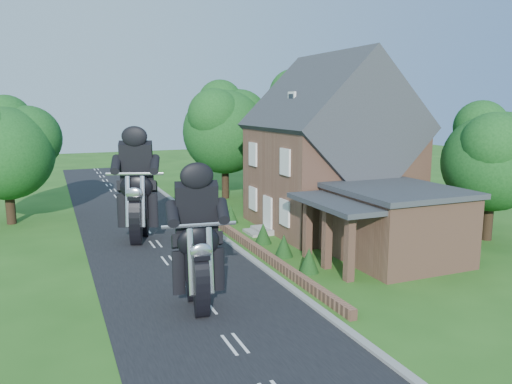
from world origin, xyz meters
name	(u,v)px	position (x,y,z in m)	size (l,w,h in m)	color
ground	(185,281)	(0.00, 0.00, 0.00)	(120.00, 120.00, 0.00)	#255618
road	(185,281)	(0.00, 0.00, 0.01)	(7.00, 80.00, 0.02)	black
kerb	(265,269)	(3.65, 0.00, 0.06)	(0.30, 80.00, 0.12)	gray
garden_wall	(239,237)	(4.30, 5.00, 0.20)	(0.30, 22.00, 0.40)	#91614A
house	(330,154)	(10.49, 6.00, 4.34)	(9.54, 8.64, 10.24)	#91614A
annex	(393,223)	(9.87, -0.80, 1.77)	(7.05, 5.94, 3.44)	#91614A
tree_annex_side	(496,153)	(17.13, 0.10, 4.69)	(5.64, 5.20, 7.48)	black
tree_house_right	(389,135)	(16.65, 8.62, 5.19)	(6.51, 6.00, 8.40)	black
tree_behind_house	(305,117)	(14.18, 16.14, 6.23)	(7.81, 7.20, 10.08)	black
tree_behind_left	(229,124)	(8.16, 17.13, 5.73)	(6.94, 6.40, 9.16)	black
tree_far_road	(12,145)	(-6.86, 14.11, 4.84)	(6.08, 5.60, 7.84)	black
shrub_a	(309,260)	(5.30, -1.00, 0.55)	(0.90, 0.90, 1.10)	black
shrub_b	(284,245)	(5.30, 1.50, 0.55)	(0.90, 0.90, 1.10)	black
shrub_c	(263,233)	(5.30, 4.00, 0.55)	(0.90, 0.90, 1.10)	black
shrub_d	(231,214)	(5.30, 9.00, 0.55)	(0.90, 0.90, 1.10)	black
shrub_e	(218,207)	(5.30, 11.50, 0.55)	(0.90, 0.90, 1.10)	black
shrub_f	(207,200)	(5.30, 14.00, 0.55)	(0.90, 0.90, 1.10)	black
motorcycle_lead	(198,288)	(-0.28, -3.03, 0.80)	(0.43, 1.71, 1.59)	black
motorcycle_follow	(139,225)	(-0.67, 6.95, 0.92)	(0.50, 1.98, 1.84)	black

